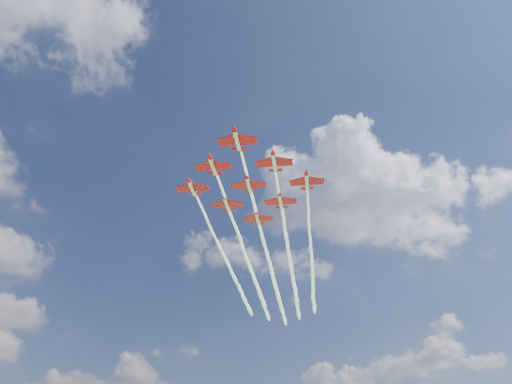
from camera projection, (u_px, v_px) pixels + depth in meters
jet_lead at (266, 251)px, 164.48m from camera, size 96.26×96.27×2.50m
jet_row2_port at (290, 261)px, 172.27m from camera, size 96.26×96.27×2.50m
jet_row2_starb at (248, 262)px, 173.77m from camera, size 96.26×96.27×2.50m
jet_row3_port at (312, 269)px, 180.06m from camera, size 96.26×96.27×2.50m
jet_row3_centre at (272, 271)px, 181.56m from camera, size 96.26×96.27×2.50m
jet_row3_starb at (232, 273)px, 183.07m from camera, size 96.26×96.27×2.50m
jet_row4_port at (293, 279)px, 189.35m from camera, size 96.26×96.27×2.50m
jet_row4_starb at (255, 281)px, 190.85m from camera, size 96.26×96.27×2.50m
jet_tail at (276, 288)px, 198.64m from camera, size 96.26×96.27×2.50m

